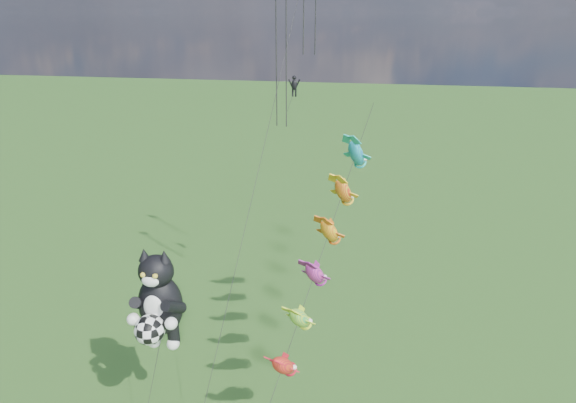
# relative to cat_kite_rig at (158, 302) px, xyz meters

# --- Properties ---
(cat_kite_rig) EXTENTS (2.80, 4.31, 10.71)m
(cat_kite_rig) POSITION_rel_cat_kite_rig_xyz_m (0.00, 0.00, 0.00)
(cat_kite_rig) COLOR brown
(cat_kite_rig) RESTS_ON ground
(fish_windsock_rig) EXTENTS (5.49, 15.07, 16.74)m
(fish_windsock_rig) POSITION_rel_cat_kite_rig_xyz_m (8.27, 3.80, 1.72)
(fish_windsock_rig) COLOR brown
(fish_windsock_rig) RESTS_ON ground
(parafoil_rig) EXTENTS (4.55, 17.24, 26.63)m
(parafoil_rig) POSITION_rel_cat_kite_rig_xyz_m (5.19, 11.63, 11.82)
(parafoil_rig) COLOR brown
(parafoil_rig) RESTS_ON ground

